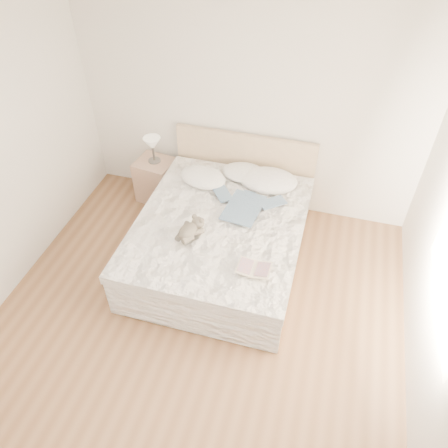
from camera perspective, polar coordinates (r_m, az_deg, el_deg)
The scene contains 13 objects.
floor at distance 4.35m, azimuth -4.72°, elevation -15.08°, with size 4.00×4.50×0.00m, color brown.
ceiling at distance 2.52m, azimuth -8.38°, elevation 19.71°, with size 4.00×4.50×0.00m, color white.
wall_back at distance 5.04m, azimuth 3.17°, elevation 15.33°, with size 4.00×0.02×2.70m, color silver.
bed at distance 4.82m, azimuth -0.24°, elevation -1.50°, with size 1.72×2.14×1.00m.
nightstand at distance 5.69m, azimuth -8.83°, elevation 5.71°, with size 0.45×0.40×0.56m, color tan.
table_lamp at distance 5.41m, azimuth -9.33°, elevation 10.19°, with size 0.22×0.22×0.33m.
pillow_left at distance 5.08m, azimuth -2.77°, elevation 6.14°, with size 0.56×0.39×0.17m, color white.
pillow_middle at distance 5.15m, azimuth 2.65°, elevation 6.72°, with size 0.52×0.37×0.16m, color white.
pillow_right at distance 5.05m, azimuth 5.83°, elevation 5.69°, with size 0.66×0.47×0.20m, color white.
blouse at distance 4.67m, azimuth 2.56°, elevation 2.15°, with size 0.57×0.60×0.02m, color #3F5772, non-canonical shape.
photo_book at distance 5.11m, azimuth -2.12°, elevation 6.32°, with size 0.34×0.23×0.03m, color white.
childrens_book at distance 4.06m, azimuth 3.92°, elevation -5.84°, with size 0.32×0.22×0.02m, color beige.
teddy_bear at distance 4.34m, azimuth -4.69°, elevation -1.47°, with size 0.21×0.30×0.16m, color #5D5548, non-canonical shape.
Camera 1 is at (0.96, -2.12, 3.67)m, focal length 35.00 mm.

